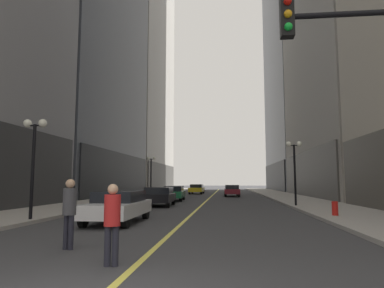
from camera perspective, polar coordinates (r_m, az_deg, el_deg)
name	(u,v)px	position (r m, az deg, el deg)	size (l,w,h in m)	color
ground_plane	(211,197)	(39.31, 3.24, -8.81)	(200.00, 200.00, 0.00)	#38383A
sidewalk_left	(141,196)	(40.56, -8.62, -8.57)	(4.50, 78.00, 0.15)	#9E9991
sidewalk_right	(285,196)	(39.77, 15.33, -8.46)	(4.50, 78.00, 0.15)	#9E9991
lane_centre_stripe	(211,196)	(39.31, 3.24, -8.80)	(0.16, 70.00, 0.01)	#E5D64C
building_left_far	(138,70)	(70.22, -9.10, 12.24)	(10.69, 26.00, 48.11)	#A8A399
car_white	(118,205)	(14.91, -12.27, -10.06)	(1.92, 4.54, 1.32)	silver
car_black	(159,196)	(24.22, -5.59, -8.67)	(2.07, 4.09, 1.32)	black
car_green	(174,193)	(30.87, -3.05, -8.17)	(1.95, 4.67, 1.32)	#196038
car_maroon	(232,190)	(39.75, 6.69, -7.71)	(1.82, 4.69, 1.32)	maroon
car_yellow	(197,189)	(47.03, 0.80, -7.53)	(1.92, 4.22, 1.32)	yellow
pedestrian_with_orange_bag	(69,208)	(9.47, -19.92, -10.06)	(0.43, 0.43, 1.80)	black
pedestrian_in_red_jacket	(112,218)	(7.41, -13.28, -12.00)	(0.38, 0.38, 1.68)	black
street_lamp_left_near	(34,146)	(16.14, -25.04, -0.30)	(1.06, 0.36, 4.43)	black
street_lamp_left_far	(151,167)	(37.32, -6.90, -3.91)	(1.06, 0.36, 4.43)	black
street_lamp_right_mid	(294,159)	(23.85, 16.84, -2.37)	(1.06, 0.36, 4.43)	black
fire_hydrant_right	(335,210)	(17.49, 22.92, -10.19)	(0.28, 0.28, 0.80)	red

